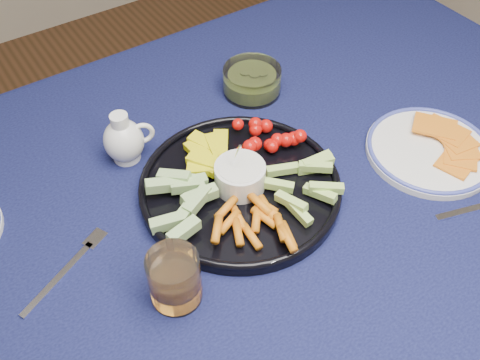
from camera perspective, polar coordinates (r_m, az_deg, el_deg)
dining_table at (r=0.95m, az=-1.76°, el=-7.50°), size 1.67×1.07×0.75m
crudite_platter at (r=0.91m, az=-0.12°, el=-0.47°), size 0.35×0.35×0.11m
creamer_pitcher at (r=0.97m, az=-12.23°, el=4.20°), size 0.09×0.07×0.10m
pickle_bowl at (r=1.11m, az=1.28°, el=10.45°), size 0.12×0.12×0.06m
cheese_plate at (r=1.04m, az=19.62°, el=3.16°), size 0.23×0.23×0.03m
juice_tumbler at (r=0.77m, az=-6.95°, el=-10.60°), size 0.08×0.08×0.09m
fork_left at (r=0.87m, az=-17.50°, el=-8.55°), size 0.17×0.09×0.00m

